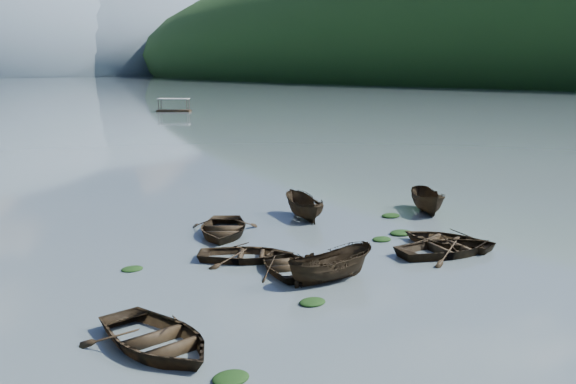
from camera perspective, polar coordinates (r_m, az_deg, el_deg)
ground_plane at (r=26.70m, az=15.76°, el=-8.15°), size 2400.00×2400.00×0.00m
haze_mtn_d at (r=976.39m, az=-16.60°, el=9.98°), size 520.00×520.00×220.00m
rowboat_0 at (r=20.88m, az=-11.60°, el=-13.45°), size 4.07×5.39×1.05m
rowboat_1 at (r=27.87m, az=-0.11°, el=-6.92°), size 4.31×5.00×0.87m
rowboat_2 at (r=26.54m, az=3.79°, el=-7.87°), size 4.15×1.82×1.56m
rowboat_3 at (r=32.53m, az=13.87°, el=-4.62°), size 4.29×5.20×0.94m
rowboat_4 at (r=31.00m, az=13.88°, el=-5.39°), size 5.65×4.68×1.01m
rowboat_5 at (r=39.65m, az=12.29°, el=-1.77°), size 3.76×4.45×1.66m
rowboat_6 at (r=29.30m, az=-3.72°, el=-6.04°), size 5.33×5.12×0.90m
rowboat_7 at (r=33.74m, az=-5.82°, el=-3.79°), size 5.92×6.26×1.06m
rowboat_8 at (r=37.26m, az=1.38°, el=-2.33°), size 2.69×4.37×1.58m
weed_clump_0 at (r=18.69m, az=-5.11°, el=-16.31°), size 1.10×0.90×0.24m
weed_clump_1 at (r=24.06m, az=2.18°, el=-9.88°), size 1.05×0.84×0.23m
weed_clump_2 at (r=27.44m, az=4.92°, el=-7.25°), size 1.17×0.93×0.25m
weed_clump_3 at (r=32.83m, az=8.33°, el=-4.27°), size 1.03×0.87×0.23m
weed_clump_4 at (r=34.18m, az=10.00°, el=-3.71°), size 1.28×1.02×0.27m
weed_clump_5 at (r=28.64m, az=-13.68°, el=-6.74°), size 0.95×0.77×0.20m
weed_clump_6 at (r=29.78m, az=-0.32°, el=-5.74°), size 0.94×0.79×0.20m
weed_clump_7 at (r=38.04m, az=9.12°, el=-2.19°), size 1.16×0.93×0.25m
pontoon_right at (r=131.62m, az=-10.10°, el=7.04°), size 6.80×6.35×2.53m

